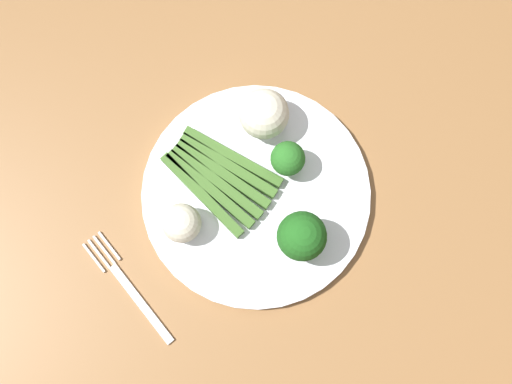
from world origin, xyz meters
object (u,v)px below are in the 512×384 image
object	(u,v)px
broccoli_front	(302,236)
fork	(129,287)
cauliflower_front_left	(182,223)
cauliflower_edge	(264,114)
asparagus_bundle	(219,177)
plate	(256,194)
broccoli_outer_edge	(288,159)
dining_table	(285,203)

from	to	relation	value
broccoli_front	fork	world-z (taller)	broccoli_front
fork	cauliflower_front_left	bearing A→B (deg)	-81.67
broccoli_front	cauliflower_edge	xyz separation A→B (m)	(0.05, 0.15, -0.01)
cauliflower_front_left	asparagus_bundle	bearing A→B (deg)	20.19
plate	asparagus_bundle	bearing A→B (deg)	123.05
asparagus_bundle	broccoli_outer_edge	bearing A→B (deg)	47.81
plate	broccoli_outer_edge	distance (m)	0.07
broccoli_outer_edge	cauliflower_front_left	distance (m)	0.15
plate	fork	distance (m)	0.20
plate	cauliflower_front_left	xyz separation A→B (m)	(-0.10, 0.02, 0.03)
asparagus_bundle	fork	size ratio (longest dim) A/B	0.93
cauliflower_edge	fork	distance (m)	0.27
plate	dining_table	bearing A→B (deg)	-18.10
broccoli_outer_edge	cauliflower_front_left	size ratio (longest dim) A/B	1.09
broccoli_outer_edge	cauliflower_edge	size ratio (longest dim) A/B	0.83
asparagus_bundle	cauliflower_front_left	distance (m)	0.08
dining_table	plate	distance (m)	0.13
broccoli_front	asparagus_bundle	bearing A→B (deg)	106.44
broccoli_outer_edge	fork	distance (m)	0.25
asparagus_bundle	broccoli_outer_edge	size ratio (longest dim) A/B	2.93
dining_table	cauliflower_edge	distance (m)	0.18
cauliflower_edge	plate	bearing A→B (deg)	-130.71
asparagus_bundle	broccoli_outer_edge	distance (m)	0.09
cauliflower_edge	cauliflower_front_left	bearing A→B (deg)	-160.91
plate	cauliflower_edge	world-z (taller)	cauliflower_edge
broccoli_front	broccoli_outer_edge	bearing A→B (deg)	63.82
plate	cauliflower_front_left	size ratio (longest dim) A/B	5.98
asparagus_bundle	broccoli_front	xyz separation A→B (m)	(0.04, -0.12, 0.04)
asparagus_bundle	cauliflower_edge	bearing A→B (deg)	89.47
cauliflower_front_left	dining_table	bearing A→B (deg)	-11.97
dining_table	plate	xyz separation A→B (m)	(-0.04, 0.01, 0.12)
asparagus_bundle	broccoli_front	world-z (taller)	broccoli_front
cauliflower_edge	fork	bearing A→B (deg)	-163.21
broccoli_outer_edge	asparagus_bundle	bearing A→B (deg)	156.55
asparagus_bundle	fork	xyz separation A→B (m)	(-0.17, -0.05, -0.02)
dining_table	broccoli_front	distance (m)	0.18
dining_table	cauliflower_front_left	bearing A→B (deg)	168.03
cauliflower_front_left	cauliflower_edge	bearing A→B (deg)	19.09
broccoli_outer_edge	fork	bearing A→B (deg)	-176.83
cauliflower_edge	asparagus_bundle	bearing A→B (deg)	-161.79
dining_table	fork	world-z (taller)	fork
dining_table	asparagus_bundle	size ratio (longest dim) A/B	7.50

